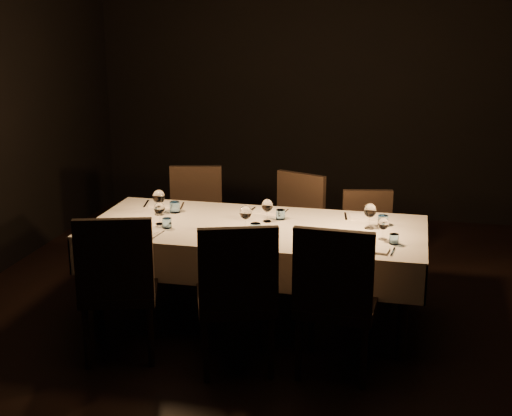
% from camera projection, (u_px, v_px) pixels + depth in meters
% --- Properties ---
extents(room, '(5.01, 6.01, 3.01)m').
position_uv_depth(room, '(256.00, 129.00, 5.15)').
color(room, black).
rests_on(room, ground).
extents(dining_table, '(2.52, 1.12, 0.76)m').
position_uv_depth(dining_table, '(256.00, 235.00, 5.37)').
color(dining_table, black).
rests_on(dining_table, ground).
extents(chair_near_left, '(0.63, 0.63, 1.05)m').
position_uv_depth(chair_near_left, '(118.00, 282.00, 4.78)').
color(chair_near_left, black).
rests_on(chair_near_left, ground).
extents(place_setting_near_left, '(0.32, 0.40, 0.17)m').
position_uv_depth(place_setting_near_left, '(156.00, 219.00, 5.28)').
color(place_setting_near_left, white).
rests_on(place_setting_near_left, dining_table).
extents(chair_near_center, '(0.64, 0.64, 1.05)m').
position_uv_depth(chair_near_center, '(237.00, 292.00, 4.62)').
color(chair_near_center, black).
rests_on(chair_near_center, ground).
extents(place_setting_near_center, '(0.34, 0.41, 0.19)m').
position_uv_depth(place_setting_near_center, '(243.00, 224.00, 5.14)').
color(place_setting_near_center, white).
rests_on(place_setting_near_center, dining_table).
extents(chair_near_right, '(0.53, 0.53, 1.05)m').
position_uv_depth(chair_near_right, '(335.00, 295.00, 4.56)').
color(chair_near_right, black).
rests_on(chair_near_right, ground).
extents(place_setting_near_right, '(0.30, 0.39, 0.16)m').
position_uv_depth(place_setting_near_right, '(383.00, 235.00, 4.93)').
color(place_setting_near_right, white).
rests_on(place_setting_near_right, dining_table).
extents(chair_far_left, '(0.56, 0.56, 0.97)m').
position_uv_depth(chair_far_left, '(195.00, 216.00, 6.38)').
color(chair_far_left, black).
rests_on(chair_far_left, ground).
extents(place_setting_far_left, '(0.38, 0.42, 0.20)m').
position_uv_depth(place_setting_far_left, '(164.00, 202.00, 5.71)').
color(place_setting_far_left, white).
rests_on(place_setting_far_left, dining_table).
extents(chair_far_center, '(0.60, 0.60, 0.97)m').
position_uv_depth(chair_far_center, '(294.00, 225.00, 6.15)').
color(chair_far_center, black).
rests_on(chair_far_center, ground).
extents(place_setting_far_center, '(0.33, 0.40, 0.18)m').
position_uv_depth(place_setting_far_center, '(270.00, 209.00, 5.52)').
color(place_setting_far_center, white).
rests_on(place_setting_far_center, dining_table).
extents(chair_far_right, '(0.49, 0.49, 0.87)m').
position_uv_depth(chair_far_right, '(368.00, 237.00, 5.96)').
color(chair_far_right, black).
rests_on(chair_far_right, ground).
extents(place_setting_far_right, '(0.36, 0.41, 0.19)m').
position_uv_depth(place_setting_far_right, '(371.00, 215.00, 5.36)').
color(place_setting_far_right, white).
rests_on(place_setting_far_right, dining_table).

